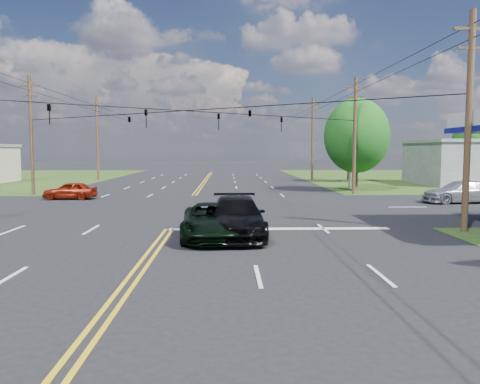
{
  "coord_description": "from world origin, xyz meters",
  "views": [
    {
      "loc": [
        2.63,
        -16.97,
        3.56
      ],
      "look_at": [
        3.26,
        6.0,
        1.53
      ],
      "focal_mm": 35.0,
      "sensor_mm": 36.0,
      "label": 1
    }
  ],
  "objects_px": {
    "pole_nw": "(31,134)",
    "suv_black": "(236,217)",
    "tree_far_r": "(473,143)",
    "pole_ne": "(355,134)",
    "pole_right_far": "(312,137)",
    "pole_left_far": "(97,137)",
    "pickup_dkgreen": "(212,221)",
    "tree_right_a": "(357,136)",
    "pole_se": "(469,119)",
    "tree_right_b": "(349,145)"
  },
  "relations": [
    {
      "from": "pole_right_far",
      "to": "pole_nw",
      "type": "bearing_deg",
      "value": -143.84
    },
    {
      "from": "suv_black",
      "to": "pole_left_far",
      "type": "bearing_deg",
      "value": 112.0
    },
    {
      "from": "pole_se",
      "to": "pickup_dkgreen",
      "type": "relative_size",
      "value": 1.85
    },
    {
      "from": "tree_right_a",
      "to": "tree_right_b",
      "type": "distance_m",
      "value": 12.27
    },
    {
      "from": "pole_left_far",
      "to": "tree_right_b",
      "type": "distance_m",
      "value": 29.79
    },
    {
      "from": "tree_far_r",
      "to": "pickup_dkgreen",
      "type": "xyz_separation_m",
      "value": [
        -32.01,
        -40.21,
        -3.83
      ]
    },
    {
      "from": "pole_ne",
      "to": "pickup_dkgreen",
      "type": "bearing_deg",
      "value": -119.82
    },
    {
      "from": "tree_right_a",
      "to": "pole_nw",
      "type": "bearing_deg",
      "value": -173.66
    },
    {
      "from": "pole_se",
      "to": "tree_right_a",
      "type": "xyz_separation_m",
      "value": [
        1.0,
        21.0,
        -0.05
      ]
    },
    {
      "from": "pole_se",
      "to": "pole_ne",
      "type": "relative_size",
      "value": 1.0
    },
    {
      "from": "pole_left_far",
      "to": "pickup_dkgreen",
      "type": "distance_m",
      "value": 41.28
    },
    {
      "from": "pole_se",
      "to": "pole_nw",
      "type": "xyz_separation_m",
      "value": [
        -26.0,
        18.0,
        0.0
      ]
    },
    {
      "from": "pole_se",
      "to": "pole_left_far",
      "type": "height_order",
      "value": "pole_left_far"
    },
    {
      "from": "pole_nw",
      "to": "pole_right_far",
      "type": "height_order",
      "value": "pole_right_far"
    },
    {
      "from": "pole_left_far",
      "to": "pickup_dkgreen",
      "type": "height_order",
      "value": "pole_left_far"
    },
    {
      "from": "pole_se",
      "to": "pole_right_far",
      "type": "xyz_separation_m",
      "value": [
        0.0,
        37.0,
        0.25
      ]
    },
    {
      "from": "pole_se",
      "to": "pole_left_far",
      "type": "distance_m",
      "value": 45.22
    },
    {
      "from": "pole_se",
      "to": "tree_right_a",
      "type": "distance_m",
      "value": 21.02
    },
    {
      "from": "pole_ne",
      "to": "pole_right_far",
      "type": "relative_size",
      "value": 0.95
    },
    {
      "from": "tree_far_r",
      "to": "suv_black",
      "type": "distance_m",
      "value": 50.57
    },
    {
      "from": "pole_right_far",
      "to": "suv_black",
      "type": "bearing_deg",
      "value": -104.82
    },
    {
      "from": "pole_se",
      "to": "pole_right_far",
      "type": "distance_m",
      "value": 37.0
    },
    {
      "from": "pole_left_far",
      "to": "suv_black",
      "type": "height_order",
      "value": "pole_left_far"
    },
    {
      "from": "suv_black",
      "to": "pole_nw",
      "type": "bearing_deg",
      "value": 129.47
    },
    {
      "from": "tree_right_a",
      "to": "pickup_dkgreen",
      "type": "xyz_separation_m",
      "value": [
        -12.01,
        -22.21,
        -4.15
      ]
    },
    {
      "from": "pole_right_far",
      "to": "tree_right_a",
      "type": "xyz_separation_m",
      "value": [
        1.0,
        -16.0,
        -0.3
      ]
    },
    {
      "from": "pole_se",
      "to": "tree_right_b",
      "type": "relative_size",
      "value": 1.34
    },
    {
      "from": "tree_far_r",
      "to": "suv_black",
      "type": "relative_size",
      "value": 1.35
    },
    {
      "from": "pole_se",
      "to": "tree_far_r",
      "type": "height_order",
      "value": "pole_se"
    },
    {
      "from": "pole_se",
      "to": "pole_nw",
      "type": "relative_size",
      "value": 1.0
    },
    {
      "from": "tree_right_b",
      "to": "pickup_dkgreen",
      "type": "distance_m",
      "value": 37.32
    },
    {
      "from": "pole_se",
      "to": "tree_far_r",
      "type": "bearing_deg",
      "value": 61.7
    },
    {
      "from": "tree_right_b",
      "to": "tree_right_a",
      "type": "bearing_deg",
      "value": -101.77
    },
    {
      "from": "suv_black",
      "to": "pole_se",
      "type": "bearing_deg",
      "value": 3.52
    },
    {
      "from": "pole_left_far",
      "to": "tree_far_r",
      "type": "distance_m",
      "value": 47.05
    },
    {
      "from": "pole_right_far",
      "to": "tree_right_a",
      "type": "relative_size",
      "value": 1.22
    },
    {
      "from": "pole_se",
      "to": "pickup_dkgreen",
      "type": "distance_m",
      "value": 11.84
    },
    {
      "from": "pole_ne",
      "to": "suv_black",
      "type": "bearing_deg",
      "value": -118.03
    },
    {
      "from": "tree_right_a",
      "to": "tree_right_b",
      "type": "height_order",
      "value": "tree_right_a"
    },
    {
      "from": "pole_ne",
      "to": "tree_right_a",
      "type": "distance_m",
      "value": 3.16
    },
    {
      "from": "pole_nw",
      "to": "pole_ne",
      "type": "distance_m",
      "value": 26.0
    },
    {
      "from": "tree_right_b",
      "to": "pole_se",
      "type": "bearing_deg",
      "value": -96.05
    },
    {
      "from": "pickup_dkgreen",
      "to": "tree_right_b",
      "type": "bearing_deg",
      "value": 64.75
    },
    {
      "from": "pole_left_far",
      "to": "tree_far_r",
      "type": "xyz_separation_m",
      "value": [
        47.0,
        2.0,
        -0.62
      ]
    },
    {
      "from": "tree_far_r",
      "to": "suv_black",
      "type": "xyz_separation_m",
      "value": [
        -31.0,
        -39.78,
        -3.72
      ]
    },
    {
      "from": "pole_right_far",
      "to": "pole_left_far",
      "type": "bearing_deg",
      "value": 180.0
    },
    {
      "from": "pole_right_far",
      "to": "tree_far_r",
      "type": "distance_m",
      "value": 21.1
    },
    {
      "from": "pole_nw",
      "to": "suv_black",
      "type": "xyz_separation_m",
      "value": [
        16.0,
        -18.78,
        -4.1
      ]
    },
    {
      "from": "pole_nw",
      "to": "suv_black",
      "type": "distance_m",
      "value": 25.01
    },
    {
      "from": "pole_left_far",
      "to": "pole_right_far",
      "type": "bearing_deg",
      "value": 0.0
    }
  ]
}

